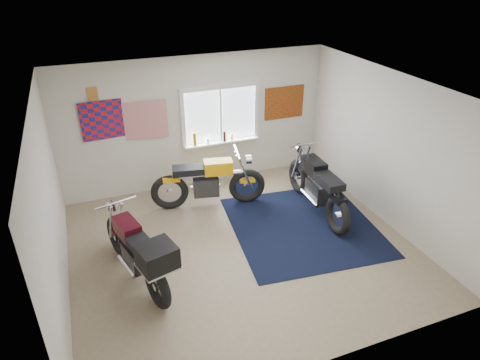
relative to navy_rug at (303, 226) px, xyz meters
name	(u,v)px	position (x,y,z in m)	size (l,w,h in m)	color
ground	(242,247)	(-1.27, -0.17, -0.01)	(5.50, 5.50, 0.00)	#9E896B
room_shell	(242,159)	(-1.27, -0.17, 1.63)	(5.50, 5.50, 5.50)	white
navy_rug	(303,226)	(0.00, 0.00, 0.00)	(2.50, 2.60, 0.01)	black
window_assembly	(221,119)	(-0.77, 2.30, 1.36)	(1.66, 0.17, 1.26)	white
oil_bottles	(210,138)	(-1.03, 2.23, 1.01)	(0.86, 0.07, 0.28)	#916815
flag_display	(92,94)	(-3.17, 2.31, 2.14)	(1.60, 0.10, 1.17)	red
triumph_poster	(284,103)	(0.68, 2.31, 1.54)	(0.90, 0.03, 0.70)	#A54C14
yellow_triumph	(208,183)	(-1.37, 1.34, 0.49)	(2.20, 0.73, 1.12)	black
black_chrome_bike	(317,187)	(0.48, 0.40, 0.50)	(0.69, 2.27, 1.16)	black
maroon_tourer	(139,253)	(-2.97, -0.45, 0.55)	(0.94, 2.11, 1.08)	black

